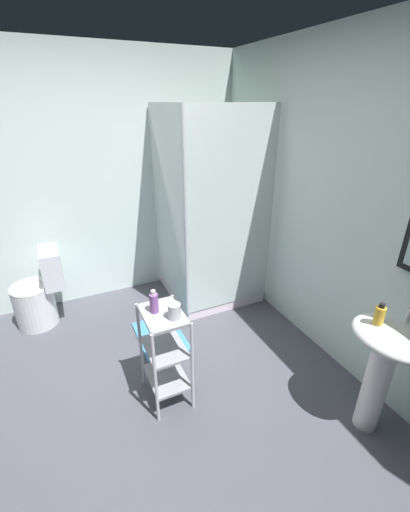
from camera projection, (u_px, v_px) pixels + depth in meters
ground_plane at (120, 425)px, 2.26m from camera, size 4.20×4.20×0.02m
wall_back at (353, 214)px, 2.42m from camera, size 4.20×0.14×2.50m
wall_left at (67, 186)px, 3.24m from camera, size 0.10×4.20×2.50m
shower_stall at (205, 260)px, 3.53m from camera, size 0.92×0.92×2.00m
pedestal_sink at (383, 358)px, 2.01m from camera, size 0.46×0.37×0.81m
sink_faucet at (408, 316)px, 1.94m from camera, size 0.03×0.03×0.10m
toilet at (39, 295)px, 3.17m from camera, size 0.37×0.49×0.76m
storage_cart at (165, 349)px, 2.29m from camera, size 0.38×0.28×0.74m
hand_soap_bottle at (380, 315)px, 1.93m from camera, size 0.06×0.06×0.14m
conditioner_bottle_purple at (154, 303)px, 2.15m from camera, size 0.06×0.06×0.16m
rinse_cup at (174, 311)px, 2.09m from camera, size 0.08×0.08×0.11m
bath_mat at (160, 336)px, 3.08m from camera, size 0.60×0.40×0.02m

